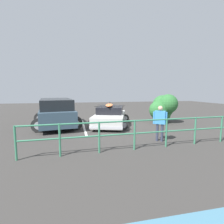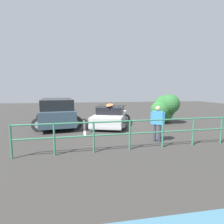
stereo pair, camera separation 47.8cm
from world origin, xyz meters
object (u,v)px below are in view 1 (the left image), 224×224
at_px(bush_near_left, 163,108).
at_px(suv_car, 56,112).
at_px(sedan_car, 110,116).
at_px(person_bystander, 160,120).

bearing_deg(bush_near_left, suv_car, -1.87).
distance_m(sedan_car, bush_near_left, 3.80).
bearing_deg(person_bystander, suv_car, -42.15).
height_order(sedan_car, suv_car, suv_car).
relative_size(sedan_car, bush_near_left, 2.11).
relative_size(sedan_car, suv_car, 0.91).
bearing_deg(bush_near_left, sedan_car, 3.01).
distance_m(sedan_car, suv_car, 3.38).
relative_size(suv_car, person_bystander, 3.01).
bearing_deg(sedan_car, bush_near_left, -176.99).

